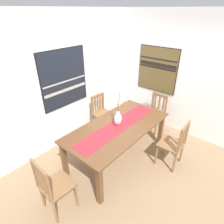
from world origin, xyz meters
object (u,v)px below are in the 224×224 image
Objects in this scene: dining_table at (118,130)px; chair_0 at (174,144)px; chair_1 at (102,112)px; chair_3 at (155,112)px; centerpiece_vase at (118,118)px; painting_on_back_wall at (64,79)px; painting_on_side_wall at (157,70)px; chair_2 at (53,186)px.

dining_table is 2.16× the size of chair_0.
chair_3 is at bearing -48.01° from chair_1.
centerpiece_vase is 1.45m from chair_3.
painting_on_back_wall is at bearing 140.47° from chair_3.
centerpiece_vase is at bearing 118.60° from chair_0.
centerpiece_vase reaches higher than dining_table.
chair_1 is 0.88× the size of painting_on_side_wall.
painting_on_side_wall reaches higher than chair_0.
painting_on_back_wall is (-0.70, 0.33, 0.95)m from chair_1.
chair_2 is (-1.99, 0.89, 0.01)m from chair_0.
chair_0 is at bearing -135.31° from chair_3.
chair_1 reaches higher than chair_3.
chair_0 is (0.51, -0.93, -0.42)m from centerpiece_vase.
dining_table is 1.06m from chair_0.
painting_on_side_wall is at bearing 6.07° from centerpiece_vase.
chair_2 is at bearing 155.89° from chair_0.
chair_3 is 2.25m from painting_on_back_wall.
dining_table is 2.26× the size of chair_1.
painting_on_back_wall is (1.30, 1.27, 0.94)m from chair_2.
centerpiece_vase is 1.14m from chair_0.
chair_0 is at bearing -61.40° from centerpiece_vase.
painting_on_back_wall is at bearing 44.52° from chair_2.
painting_on_back_wall reaches higher than chair_0.
painting_on_side_wall is (3.19, 0.22, 0.90)m from chair_2.
dining_table is 1.49m from painting_on_back_wall.
chair_0 is 1.87m from painting_on_side_wall.
chair_0 is 0.92× the size of painting_on_side_wall.
painting_on_side_wall is at bearing 42.75° from chair_0.
dining_table is 2.30× the size of chair_3.
painting_on_side_wall reaches higher than centerpiece_vase.
painting_on_side_wall is (1.90, -1.06, -0.04)m from painting_on_back_wall.
painting_on_back_wall is at bearing 107.82° from chair_0.
chair_3 reaches higher than dining_table.
painting_on_side_wall is at bearing 6.99° from dining_table.
painting_on_back_wall is 2.17m from painting_on_side_wall.
centerpiece_vase is 1.79m from painting_on_side_wall.
chair_2 is at bearing -135.48° from painting_on_back_wall.
chair_1 is at bearing 148.79° from painting_on_side_wall.
chair_2 reaches higher than chair_1.
chair_1 is 2.21m from chair_2.
dining_table is 2.14× the size of chair_2.
chair_2 is at bearing -176.08° from painting_on_side_wall.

